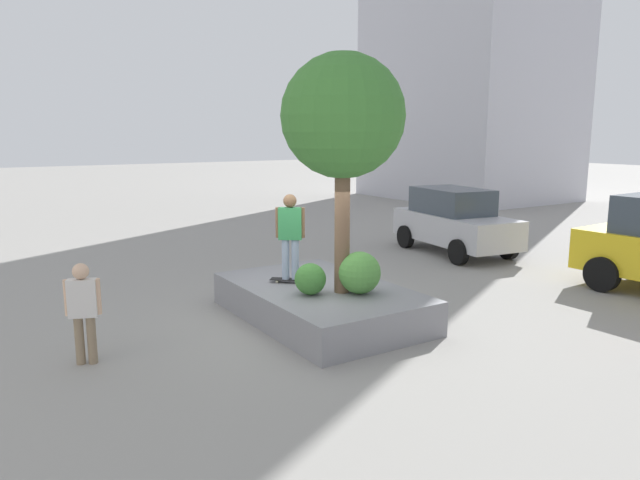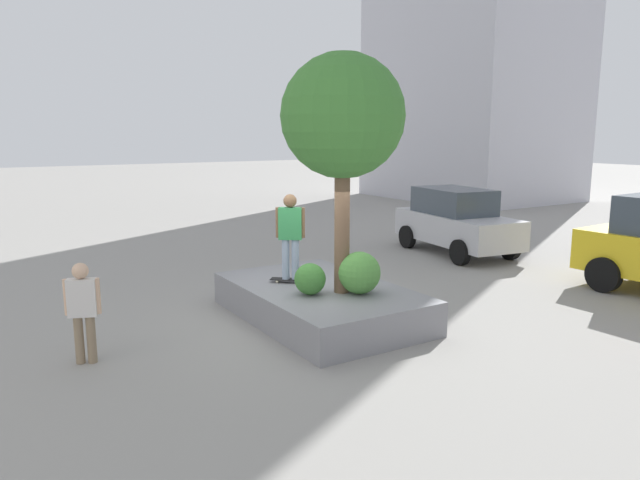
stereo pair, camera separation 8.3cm
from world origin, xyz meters
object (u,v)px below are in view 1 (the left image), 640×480
at_px(plaza_tree, 343,118).
at_px(bystander_watching, 83,306).
at_px(planter_ledge, 320,302).
at_px(sedan_parked, 454,221).
at_px(skateboarder, 290,231).
at_px(skateboard, 291,280).

height_order(plaza_tree, bystander_watching, plaza_tree).
height_order(planter_ledge, plaza_tree, plaza_tree).
height_order(planter_ledge, sedan_parked, sedan_parked).
height_order(planter_ledge, bystander_watching, bystander_watching).
xyz_separation_m(plaza_tree, skateboarder, (-1.09, -0.47, -2.12)).
relative_size(skateboard, skateboarder, 0.44).
distance_m(planter_ledge, sedan_parked, 7.47).
height_order(sedan_parked, bystander_watching, sedan_parked).
relative_size(plaza_tree, skateboard, 5.83).
xyz_separation_m(planter_ledge, bystander_watching, (-0.03, -4.27, 0.60)).
bearing_deg(skateboard, planter_ledge, 32.67).
xyz_separation_m(plaza_tree, sedan_parked, (-3.72, 6.61, -2.82)).
bearing_deg(skateboarder, planter_ledge, 32.67).
distance_m(skateboard, bystander_watching, 3.97).
bearing_deg(skateboard, bystander_watching, -82.67).
xyz_separation_m(skateboarder, bystander_watching, (0.51, -3.93, -0.75)).
bearing_deg(skateboarder, plaza_tree, 23.14).
distance_m(planter_ledge, skateboarder, 1.50).
relative_size(planter_ledge, skateboarder, 2.52).
relative_size(planter_ledge, sedan_parked, 0.97).
height_order(plaza_tree, skateboarder, plaza_tree).
bearing_deg(skateboarder, bystander_watching, -82.67).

